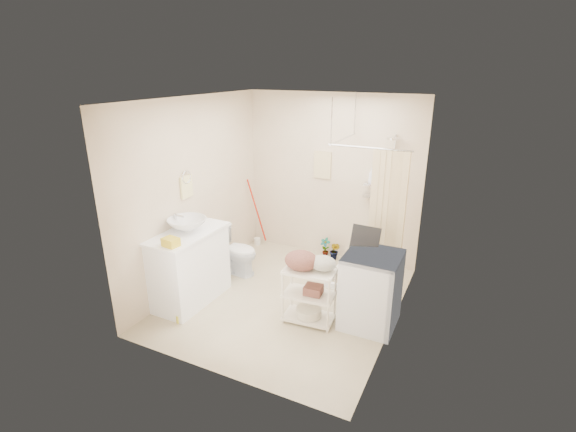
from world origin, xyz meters
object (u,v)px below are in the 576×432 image
object	(u,v)px
vanity	(189,266)
laundry_rack	(309,291)
toilet	(235,250)
washing_machine	(371,290)

from	to	relation	value
vanity	laundry_rack	xyz separation A→B (m)	(1.62, 0.22, -0.07)
toilet	laundry_rack	xyz separation A→B (m)	(1.50, -0.71, 0.06)
vanity	washing_machine	world-z (taller)	vanity
vanity	toilet	xyz separation A→B (m)	(0.12, 0.93, -0.13)
vanity	toilet	size ratio (longest dim) A/B	1.55
toilet	laundry_rack	world-z (taller)	laundry_rack
toilet	laundry_rack	size ratio (longest dim) A/B	0.85
vanity	laundry_rack	bearing A→B (deg)	8.90
vanity	washing_machine	bearing A→B (deg)	13.12
laundry_rack	toilet	bearing A→B (deg)	149.72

